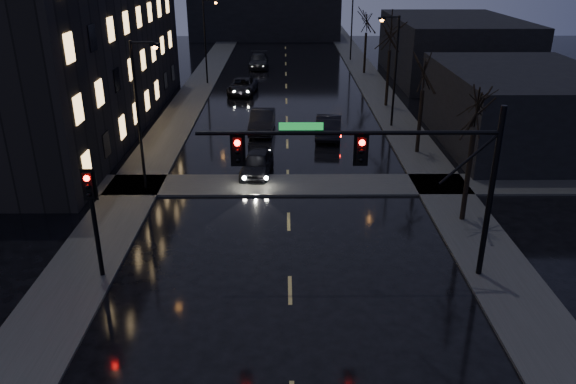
{
  "coord_description": "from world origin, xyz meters",
  "views": [
    {
      "loc": [
        -0.21,
        -10.4,
        11.97
      ],
      "look_at": [
        -0.06,
        10.14,
        3.2
      ],
      "focal_mm": 35.0,
      "sensor_mm": 36.0,
      "label": 1
    }
  ],
  "objects_px": {
    "oncoming_car_a": "(257,163)",
    "oncoming_car_c": "(243,86)",
    "lead_car": "(329,125)",
    "oncoming_car_d": "(259,61)",
    "oncoming_car_b": "(262,121)"
  },
  "relations": [
    {
      "from": "oncoming_car_a",
      "to": "lead_car",
      "type": "xyz_separation_m",
      "value": [
        4.73,
        7.41,
        0.12
      ]
    },
    {
      "from": "oncoming_car_a",
      "to": "oncoming_car_d",
      "type": "relative_size",
      "value": 0.74
    },
    {
      "from": "oncoming_car_c",
      "to": "oncoming_car_d",
      "type": "distance_m",
      "value": 12.65
    },
    {
      "from": "oncoming_car_a",
      "to": "oncoming_car_b",
      "type": "relative_size",
      "value": 0.86
    },
    {
      "from": "oncoming_car_d",
      "to": "lead_car",
      "type": "xyz_separation_m",
      "value": [
        5.99,
        -25.79,
        0.02
      ]
    },
    {
      "from": "oncoming_car_d",
      "to": "oncoming_car_a",
      "type": "bearing_deg",
      "value": -89.22
    },
    {
      "from": "oncoming_car_c",
      "to": "oncoming_car_a",
      "type": "bearing_deg",
      "value": -78.53
    },
    {
      "from": "oncoming_car_a",
      "to": "lead_car",
      "type": "distance_m",
      "value": 8.79
    },
    {
      "from": "oncoming_car_b",
      "to": "oncoming_car_c",
      "type": "bearing_deg",
      "value": 103.04
    },
    {
      "from": "oncoming_car_a",
      "to": "oncoming_car_c",
      "type": "xyz_separation_m",
      "value": [
        -2.22,
        20.6,
        0.01
      ]
    },
    {
      "from": "oncoming_car_a",
      "to": "lead_car",
      "type": "bearing_deg",
      "value": 64.24
    },
    {
      "from": "oncoming_car_b",
      "to": "lead_car",
      "type": "bearing_deg",
      "value": -10.98
    },
    {
      "from": "oncoming_car_c",
      "to": "oncoming_car_d",
      "type": "height_order",
      "value": "oncoming_car_d"
    },
    {
      "from": "oncoming_car_b",
      "to": "lead_car",
      "type": "distance_m",
      "value": 4.87
    },
    {
      "from": "oncoming_car_b",
      "to": "oncoming_car_d",
      "type": "relative_size",
      "value": 0.87
    }
  ]
}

